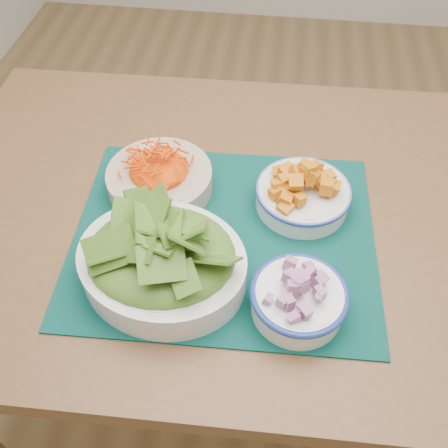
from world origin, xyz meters
name	(u,v)px	position (x,y,z in m)	size (l,w,h in m)	color
ground	(342,321)	(0.00, 0.00, 0.00)	(4.00, 4.00, 0.00)	#977649
table	(246,239)	(-0.31, -0.22, 0.65)	(1.24, 0.85, 0.75)	brown
placemat	(224,236)	(-0.35, -0.30, 0.75)	(0.53, 0.43, 0.00)	#022825
carrot_bowl	(159,174)	(-0.48, -0.20, 0.79)	(0.21, 0.21, 0.08)	#C1AB8F
squash_bowl	(303,190)	(-0.22, -0.21, 0.79)	(0.19, 0.19, 0.08)	white
lettuce_bowl	(161,256)	(-0.44, -0.40, 0.81)	(0.32, 0.29, 0.12)	silver
onion_bowl	(299,296)	(-0.22, -0.44, 0.79)	(0.18, 0.18, 0.08)	white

